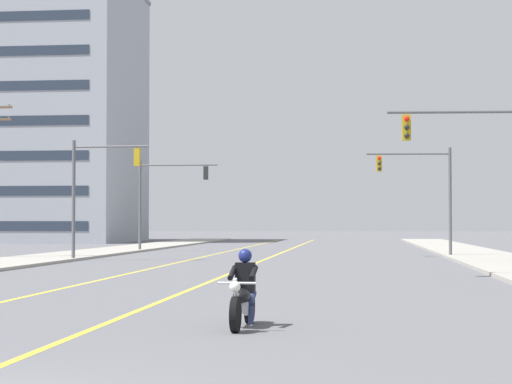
% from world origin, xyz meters
% --- Properties ---
extents(lane_stripe_center, '(0.16, 100.00, 0.01)m').
position_xyz_m(lane_stripe_center, '(-0.18, 45.00, 0.00)').
color(lane_stripe_center, yellow).
rests_on(lane_stripe_center, ground).
extents(lane_stripe_left, '(0.16, 100.00, 0.01)m').
position_xyz_m(lane_stripe_left, '(-4.03, 45.00, 0.00)').
color(lane_stripe_left, yellow).
rests_on(lane_stripe_left, ground).
extents(sidewalk_kerb_right, '(4.40, 110.00, 0.14)m').
position_xyz_m(sidewalk_kerb_right, '(11.69, 40.00, 0.07)').
color(sidewalk_kerb_right, '#9E998E').
rests_on(sidewalk_kerb_right, ground).
extents(sidewalk_kerb_left, '(4.40, 110.00, 0.14)m').
position_xyz_m(sidewalk_kerb_left, '(-11.69, 40.00, 0.07)').
color(sidewalk_kerb_left, '#9E998E').
rests_on(sidewalk_kerb_left, ground).
extents(motorcycle_with_rider, '(0.70, 2.19, 1.46)m').
position_xyz_m(motorcycle_with_rider, '(2.54, 7.87, 0.59)').
color(motorcycle_with_rider, black).
rests_on(motorcycle_with_rider, ground).
extents(traffic_signal_near_right, '(4.55, 0.54, 6.20)m').
position_xyz_m(traffic_signal_near_right, '(8.92, 23.83, 4.08)').
color(traffic_signal_near_right, '#56565B').
rests_on(traffic_signal_near_right, ground).
extents(traffic_signal_near_left, '(4.05, 0.37, 6.20)m').
position_xyz_m(traffic_signal_near_left, '(-8.73, 37.22, 4.04)').
color(traffic_signal_near_left, '#56565B').
rests_on(traffic_signal_near_left, ground).
extents(traffic_signal_mid_right, '(4.78, 0.60, 6.20)m').
position_xyz_m(traffic_signal_mid_right, '(8.55, 43.95, 4.09)').
color(traffic_signal_mid_right, '#56565B').
rests_on(traffic_signal_mid_right, ground).
extents(traffic_signal_mid_left, '(5.45, 0.37, 6.20)m').
position_xyz_m(traffic_signal_mid_left, '(-8.45, 52.73, 4.13)').
color(traffic_signal_mid_left, '#56565B').
rests_on(traffic_signal_mid_left, ground).
extents(apartment_building_far_left_block, '(21.01, 17.95, 26.49)m').
position_xyz_m(apartment_building_far_left_block, '(-28.58, 82.81, 13.25)').
color(apartment_building_far_left_block, '#999EA8').
rests_on(apartment_building_far_left_block, ground).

